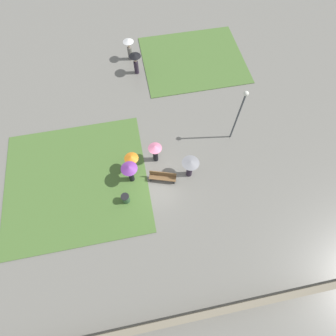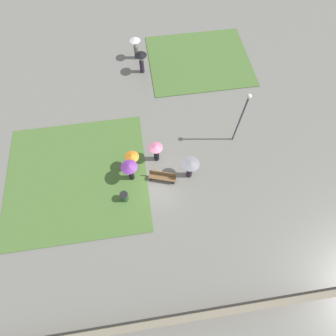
# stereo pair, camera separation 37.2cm
# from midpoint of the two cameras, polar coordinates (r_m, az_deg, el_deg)

# --- Properties ---
(ground_plane) EXTENTS (90.00, 90.00, 0.00)m
(ground_plane) POSITION_cam_midpoint_polar(r_m,az_deg,el_deg) (18.31, -3.05, -2.62)
(ground_plane) COLOR slate
(lawn_patch_near) EXTENTS (9.74, 9.22, 0.06)m
(lawn_patch_near) POSITION_cam_midpoint_polar(r_m,az_deg,el_deg) (19.38, -19.87, -2.64)
(lawn_patch_near) COLOR #4C7033
(lawn_patch_near) RESTS_ON ground_plane
(lawn_patch_far) EXTENTS (8.98, 7.63, 0.06)m
(lawn_patch_far) POSITION_cam_midpoint_polar(r_m,az_deg,el_deg) (25.75, 5.04, 22.49)
(lawn_patch_far) COLOR #4C7033
(lawn_patch_far) RESTS_ON ground_plane
(parapet_wall) EXTENTS (45.00, 0.35, 0.84)m
(parapet_wall) POSITION_cam_midpoint_polar(r_m,az_deg,el_deg) (16.26, 2.75, -30.03)
(parapet_wall) COLOR gray
(parapet_wall) RESTS_ON ground_plane
(park_bench) EXTENTS (1.88, 0.96, 0.90)m
(park_bench) POSITION_cam_midpoint_polar(r_m,az_deg,el_deg) (17.88, -1.75, -1.85)
(park_bench) COLOR brown
(park_bench) RESTS_ON ground_plane
(lamp_post) EXTENTS (0.32, 0.32, 4.79)m
(lamp_post) POSITION_cam_midpoint_polar(r_m,az_deg,el_deg) (18.19, 14.79, 11.98)
(lamp_post) COLOR #474C51
(lamp_post) RESTS_ON ground_plane
(trash_bin) EXTENTS (0.54, 0.54, 0.85)m
(trash_bin) POSITION_cam_midpoint_polar(r_m,az_deg,el_deg) (17.55, -9.80, -6.61)
(trash_bin) COLOR #335638
(trash_bin) RESTS_ON ground_plane
(crowd_person_purple) EXTENTS (1.09, 1.09, 1.96)m
(crowd_person_purple) POSITION_cam_midpoint_polar(r_m,az_deg,el_deg) (17.22, -8.95, -0.54)
(crowd_person_purple) COLOR black
(crowd_person_purple) RESTS_ON ground_plane
(crowd_person_grey) EXTENTS (1.15, 1.15, 1.88)m
(crowd_person_grey) POSITION_cam_midpoint_polar(r_m,az_deg,el_deg) (17.38, 4.23, 0.48)
(crowd_person_grey) COLOR #2D2333
(crowd_person_grey) RESTS_ON ground_plane
(crowd_person_pink) EXTENTS (0.94, 0.94, 1.79)m
(crowd_person_pink) POSITION_cam_midpoint_polar(r_m,az_deg,el_deg) (18.01, -3.41, 3.76)
(crowd_person_pink) COLOR black
(crowd_person_pink) RESTS_ON ground_plane
(crowd_person_orange) EXTENTS (0.95, 0.95, 1.81)m
(crowd_person_orange) POSITION_cam_midpoint_polar(r_m,az_deg,el_deg) (17.75, -8.45, 1.57)
(crowd_person_orange) COLOR black
(crowd_person_orange) RESTS_ON ground_plane
(lone_walker_far_path) EXTENTS (0.92, 0.92, 1.99)m
(lone_walker_far_path) POSITION_cam_midpoint_polar(r_m,az_deg,el_deg) (25.22, -8.93, 24.59)
(lone_walker_far_path) COLOR slate
(lone_walker_far_path) RESTS_ON ground_plane
(lone_walker_mid_plaza) EXTENTS (1.01, 1.01, 1.94)m
(lone_walker_mid_plaza) POSITION_cam_midpoint_polar(r_m,az_deg,el_deg) (23.79, -7.58, 22.14)
(lone_walker_mid_plaza) COLOR #2D2333
(lone_walker_mid_plaza) RESTS_ON ground_plane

